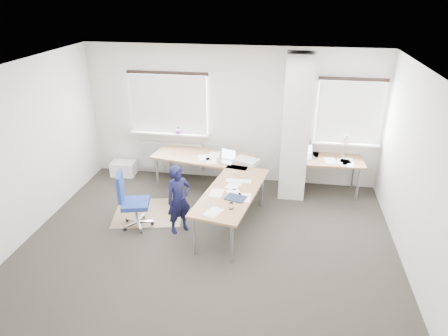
% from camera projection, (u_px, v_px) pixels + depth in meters
% --- Properties ---
extents(ground, '(6.00, 6.00, 0.00)m').
position_uv_depth(ground, '(208.00, 244.00, 6.50)').
color(ground, black).
rests_on(ground, ground).
extents(room_shell, '(6.04, 5.04, 2.82)m').
position_uv_depth(room_shell, '(224.00, 134.00, 6.14)').
color(room_shell, beige).
rests_on(room_shell, ground).
extents(floor_mat, '(1.41, 1.26, 0.01)m').
position_uv_depth(floor_mat, '(148.00, 212.00, 7.39)').
color(floor_mat, olive).
rests_on(floor_mat, ground).
extents(white_crate, '(0.53, 0.39, 0.31)m').
position_uv_depth(white_crate, '(124.00, 168.00, 8.79)').
color(white_crate, white).
rests_on(white_crate, ground).
extents(desk_main, '(2.40, 2.98, 0.96)m').
position_uv_depth(desk_main, '(219.00, 174.00, 7.30)').
color(desk_main, olive).
rests_on(desk_main, ground).
extents(desk_side, '(1.43, 0.76, 1.22)m').
position_uv_depth(desk_side, '(327.00, 161.00, 7.85)').
color(desk_side, olive).
rests_on(desk_side, ground).
extents(task_chair, '(0.57, 0.55, 1.02)m').
position_uv_depth(task_chair, '(134.00, 212.00, 6.87)').
color(task_chair, navy).
rests_on(task_chair, ground).
extents(person, '(0.52, 0.51, 1.20)m').
position_uv_depth(person, '(179.00, 200.00, 6.62)').
color(person, black).
rests_on(person, ground).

